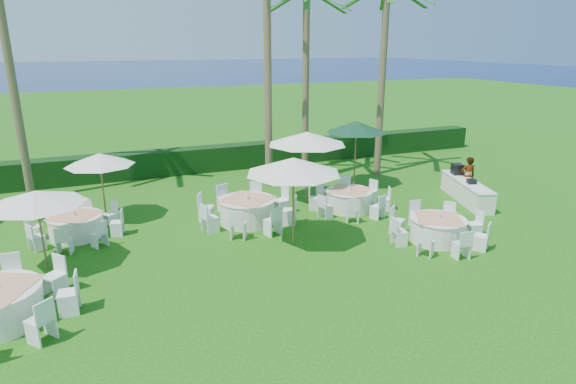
% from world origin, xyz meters
% --- Properties ---
extents(ground, '(120.00, 120.00, 0.00)m').
position_xyz_m(ground, '(0.00, 0.00, 0.00)').
color(ground, '#184F0D').
rests_on(ground, ground).
extents(hedge, '(34.00, 1.00, 1.20)m').
position_xyz_m(hedge, '(0.00, 12.00, 0.60)').
color(hedge, black).
rests_on(hedge, ground).
extents(ocean, '(260.00, 260.00, 0.00)m').
position_xyz_m(ocean, '(0.00, 102.00, 0.00)').
color(ocean, '#061442').
rests_on(ocean, ground).
extents(banquet_table_c, '(3.11, 3.11, 0.94)m').
position_xyz_m(banquet_table_c, '(5.92, 0.36, 0.41)').
color(banquet_table_c, white).
rests_on(banquet_table_c, ground).
extents(banquet_table_d, '(2.99, 2.99, 0.91)m').
position_xyz_m(banquet_table_d, '(-4.82, 5.14, 0.40)').
color(banquet_table_d, white).
rests_on(banquet_table_d, ground).
extents(banquet_table_e, '(3.47, 3.47, 1.04)m').
position_xyz_m(banquet_table_e, '(0.80, 4.31, 0.46)').
color(banquet_table_e, white).
rests_on(banquet_table_e, ground).
extents(banquet_table_f, '(3.02, 3.02, 0.94)m').
position_xyz_m(banquet_table_f, '(4.80, 4.13, 0.41)').
color(banquet_table_f, white).
rests_on(banquet_table_f, ground).
extents(umbrella_a, '(2.61, 2.61, 2.30)m').
position_xyz_m(umbrella_a, '(-5.59, 2.98, 2.10)').
color(umbrella_a, brown).
rests_on(umbrella_a, ground).
extents(umbrella_b, '(2.96, 2.96, 2.81)m').
position_xyz_m(umbrella_b, '(1.54, 1.90, 2.57)').
color(umbrella_b, brown).
rests_on(umbrella_b, ground).
extents(umbrella_c, '(2.37, 2.37, 2.46)m').
position_xyz_m(umbrella_c, '(-3.84, 6.45, 2.24)').
color(umbrella_c, brown).
rests_on(umbrella_c, ground).
extents(umbrella_d, '(3.10, 3.10, 2.84)m').
position_xyz_m(umbrella_d, '(3.68, 5.60, 2.59)').
color(umbrella_d, brown).
rests_on(umbrella_d, ground).
extents(umbrella_green, '(2.63, 2.63, 2.91)m').
position_xyz_m(umbrella_green, '(6.58, 6.83, 2.66)').
color(umbrella_green, brown).
rests_on(umbrella_green, ground).
extents(buffet_table, '(1.82, 3.62, 1.27)m').
position_xyz_m(buffet_table, '(9.71, 3.30, 0.44)').
color(buffet_table, white).
rests_on(buffet_table, ground).
extents(staff_person, '(0.69, 0.55, 1.67)m').
position_xyz_m(staff_person, '(10.17, 3.78, 0.83)').
color(staff_person, gray).
rests_on(staff_person, ground).
extents(palm_a, '(4.11, 4.40, 11.93)m').
position_xyz_m(palm_a, '(-6.57, 10.23, 6.45)').
color(palm_a, brown).
rests_on(palm_a, ground).
extents(palm_c, '(4.12, 4.40, 11.18)m').
position_xyz_m(palm_c, '(3.10, 8.33, 6.07)').
color(palm_c, brown).
rests_on(palm_c, ground).
extents(palm_d, '(4.40, 4.15, 8.46)m').
position_xyz_m(palm_d, '(5.80, 10.42, 4.68)').
color(palm_d, brown).
rests_on(palm_d, ground).
extents(palm_e, '(4.40, 4.00, 8.63)m').
position_xyz_m(palm_e, '(8.68, 8.24, 4.77)').
color(palm_e, brown).
rests_on(palm_e, ground).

